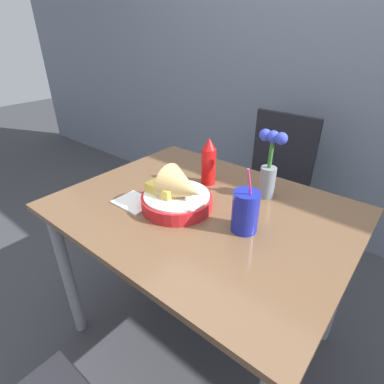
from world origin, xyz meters
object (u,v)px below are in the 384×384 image
at_px(chair_far_window, 274,176).
at_px(ketchup_bottle, 209,162).
at_px(drink_cup, 245,213).
at_px(food_basket, 179,195).
at_px(flower_vase, 269,166).

xyz_separation_m(chair_far_window, ketchup_bottle, (-0.02, -0.69, 0.32)).
xyz_separation_m(ketchup_bottle, drink_cup, (0.30, -0.20, -0.03)).
xyz_separation_m(chair_far_window, food_basket, (0.02, -0.93, 0.28)).
bearing_deg(drink_cup, ketchup_bottle, 146.13).
height_order(ketchup_bottle, flower_vase, flower_vase).
xyz_separation_m(ketchup_bottle, flower_vase, (0.25, 0.05, 0.03)).
distance_m(ketchup_bottle, drink_cup, 0.37).
bearing_deg(flower_vase, ketchup_bottle, -167.91).
distance_m(drink_cup, flower_vase, 0.27).
distance_m(chair_far_window, flower_vase, 0.76).
distance_m(food_basket, drink_cup, 0.27).
xyz_separation_m(chair_far_window, flower_vase, (0.24, -0.63, 0.35)).
relative_size(chair_far_window, ketchup_bottle, 4.34).
distance_m(food_basket, ketchup_bottle, 0.25).
bearing_deg(food_basket, ketchup_bottle, 99.68).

